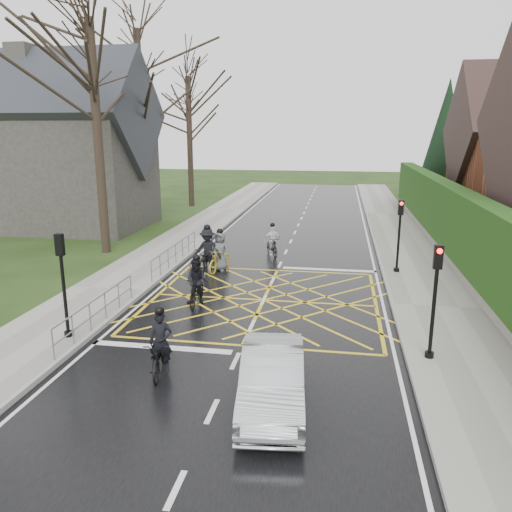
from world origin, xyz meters
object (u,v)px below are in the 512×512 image
(cyclist_rear, at_px, (160,351))
(cyclist_lead, at_px, (220,256))
(cyclist_back, at_px, (197,286))
(cyclist_front, at_px, (272,244))
(cyclist_mid, at_px, (207,255))
(car, at_px, (272,379))

(cyclist_rear, distance_m, cyclist_lead, 9.52)
(cyclist_back, relative_size, cyclist_front, 1.09)
(cyclist_mid, relative_size, cyclist_front, 1.29)
(cyclist_back, height_order, cyclist_mid, cyclist_mid)
(cyclist_lead, bearing_deg, cyclist_front, 69.76)
(cyclist_mid, relative_size, car, 0.55)
(cyclist_back, distance_m, cyclist_lead, 4.43)
(cyclist_rear, bearing_deg, cyclist_front, 73.45)
(cyclist_lead, bearing_deg, car, -58.35)
(cyclist_back, xyz_separation_m, cyclist_mid, (-0.74, 4.21, 0.07))
(cyclist_rear, relative_size, cyclist_lead, 0.93)
(cyclist_mid, height_order, cyclist_lead, cyclist_mid)
(cyclist_mid, bearing_deg, cyclist_back, -77.20)
(cyclist_rear, bearing_deg, cyclist_lead, 83.21)
(cyclist_rear, distance_m, cyclist_front, 12.54)
(cyclist_back, xyz_separation_m, car, (3.51, -6.15, -0.04))
(cyclist_lead, xyz_separation_m, car, (3.75, -10.58, -0.00))
(cyclist_back, distance_m, car, 7.09)
(cyclist_lead, height_order, car, cyclist_lead)
(cyclist_back, height_order, cyclist_front, cyclist_back)
(cyclist_back, bearing_deg, cyclist_rear, -85.82)
(cyclist_mid, height_order, cyclist_front, cyclist_mid)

